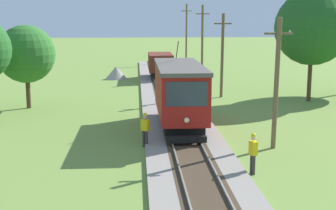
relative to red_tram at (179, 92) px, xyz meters
name	(u,v)px	position (x,y,z in m)	size (l,w,h in m)	color
red_tram	(179,92)	(0.00, 0.00, 0.00)	(2.60, 8.54, 4.79)	maroon
freight_car	(160,64)	(0.00, 21.91, -0.64)	(2.40, 5.20, 2.31)	maroon
utility_pole_near_tram	(276,83)	(4.39, -4.42, 1.17)	(1.40, 0.48, 6.55)	brown
utility_pole_mid	(222,55)	(4.39, 10.59, 1.26)	(1.40, 0.51, 6.73)	brown
utility_pole_far	(202,41)	(4.39, 22.28, 1.69)	(1.40, 0.33, 7.57)	brown
utility_pole_distant	(186,33)	(4.39, 38.14, 1.90)	(1.40, 0.59, 7.98)	brown
gravel_pile	(116,73)	(-4.59, 22.36, -1.53)	(2.25, 2.25, 1.32)	#9E998E
track_worker	(253,152)	(2.38, -8.19, -1.21)	(0.33, 0.43, 1.78)	#38332D
second_worker	(145,128)	(-2.09, -3.67, -1.21)	(0.45, 0.41, 1.78)	#38332D
tree_left_near	(26,54)	(-10.25, 7.10, 1.69)	(4.09, 4.09, 5.94)	#4C3823
tree_right_near	(312,28)	(10.86, 8.48, 3.45)	(5.70, 5.70, 8.51)	#4C3823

